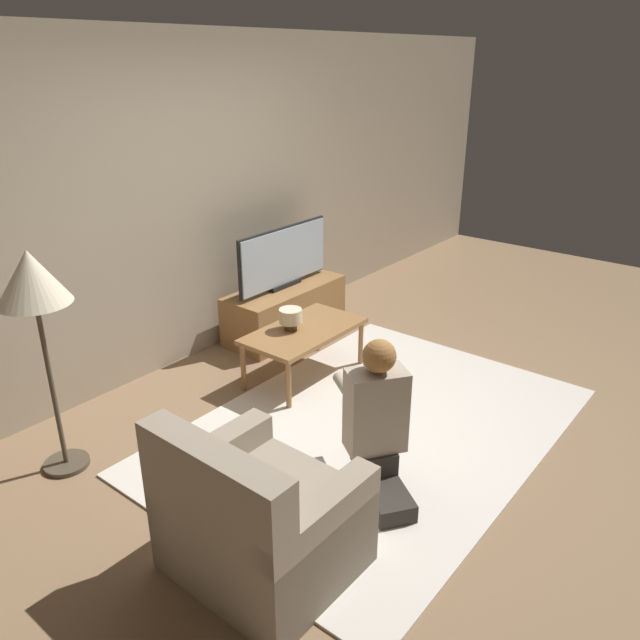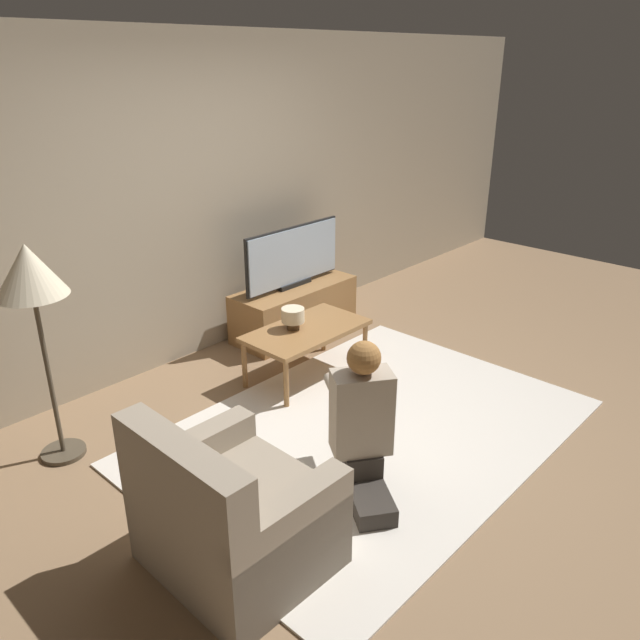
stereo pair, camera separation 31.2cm
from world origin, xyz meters
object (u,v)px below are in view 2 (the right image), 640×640
at_px(tv, 293,256).
at_px(person_kneeling, 362,420).
at_px(table_lamp, 293,316).
at_px(floor_lamp, 31,280).
at_px(armchair, 233,518).
at_px(coffee_table, 306,333).

relative_size(tv, person_kneeling, 1.16).
bearing_deg(table_lamp, tv, 44.69).
bearing_deg(table_lamp, floor_lamp, 168.91).
relative_size(tv, table_lamp, 6.16).
bearing_deg(armchair, person_kneeling, -94.32).
distance_m(floor_lamp, table_lamp, 1.93).
bearing_deg(coffee_table, person_kneeling, -123.38).
relative_size(armchair, person_kneeling, 0.91).
distance_m(tv, person_kneeling, 2.37).
height_order(coffee_table, floor_lamp, floor_lamp).
distance_m(person_kneeling, table_lamp, 1.48).
bearing_deg(tv, coffee_table, -128.70).
bearing_deg(floor_lamp, armchair, -84.71).
xyz_separation_m(coffee_table, person_kneeling, (-0.80, -1.22, 0.10)).
relative_size(person_kneeling, table_lamp, 5.29).
height_order(tv, coffee_table, tv).
bearing_deg(table_lamp, person_kneeling, -119.45).
xyz_separation_m(tv, floor_lamp, (-2.41, -0.28, 0.46)).
bearing_deg(floor_lamp, table_lamp, -11.09).
height_order(coffee_table, person_kneeling, person_kneeling).
height_order(tv, person_kneeling, tv).
bearing_deg(table_lamp, armchair, -143.44).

